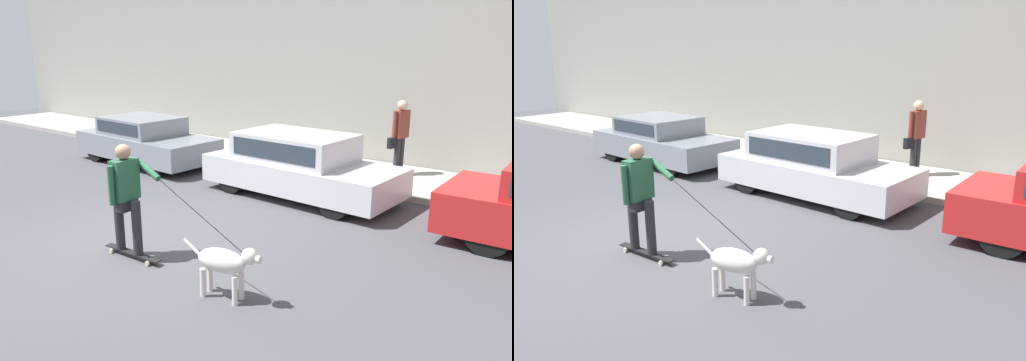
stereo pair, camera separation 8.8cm
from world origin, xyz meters
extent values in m
plane|color=#47474C|center=(0.00, 0.00, 0.00)|extent=(36.00, 36.00, 0.00)
cube|color=gray|center=(0.00, 7.23, 2.69)|extent=(32.00, 0.30, 5.38)
cube|color=#A39E93|center=(0.00, 5.81, 0.07)|extent=(30.00, 2.50, 0.13)
cylinder|color=black|center=(-2.94, 4.27, 0.32)|extent=(0.65, 0.22, 0.64)
cylinder|color=black|center=(-2.99, 2.81, 0.32)|extent=(0.65, 0.22, 0.64)
cylinder|color=black|center=(-5.39, 4.36, 0.32)|extent=(0.65, 0.22, 0.64)
cylinder|color=black|center=(-5.45, 2.90, 0.32)|extent=(0.65, 0.22, 0.64)
cube|color=gray|center=(-4.19, 3.58, 0.48)|extent=(4.03, 1.85, 0.57)
cube|color=gray|center=(-4.35, 3.59, 0.99)|extent=(1.98, 1.60, 0.45)
cube|color=#28333D|center=(-4.38, 2.82, 1.01)|extent=(1.69, 0.07, 0.29)
cylinder|color=black|center=(1.88, 4.26, 0.31)|extent=(0.63, 0.22, 0.63)
cylinder|color=black|center=(1.84, 2.82, 0.31)|extent=(0.63, 0.22, 0.63)
cylinder|color=black|center=(-0.61, 4.34, 0.31)|extent=(0.63, 0.22, 0.63)
cylinder|color=black|center=(-0.65, 2.90, 0.31)|extent=(0.63, 0.22, 0.63)
cube|color=#BCBCC1|center=(0.62, 3.58, 0.47)|extent=(4.07, 1.80, 0.56)
cube|color=#BCBCC1|center=(0.46, 3.59, 1.02)|extent=(2.29, 1.58, 0.55)
cube|color=#28333D|center=(0.43, 2.83, 1.05)|extent=(1.97, 0.07, 0.35)
cylinder|color=black|center=(4.37, 4.29, 0.34)|extent=(0.68, 0.22, 0.68)
cylinder|color=black|center=(4.41, 2.79, 0.34)|extent=(0.68, 0.22, 0.68)
cylinder|color=beige|center=(2.44, -0.47, 0.18)|extent=(0.07, 0.07, 0.37)
cylinder|color=beige|center=(2.47, -0.63, 0.18)|extent=(0.07, 0.07, 0.37)
cylinder|color=beige|center=(1.99, -0.55, 0.18)|extent=(0.07, 0.07, 0.37)
cylinder|color=beige|center=(2.02, -0.71, 0.18)|extent=(0.07, 0.07, 0.37)
ellipsoid|color=beige|center=(2.23, -0.59, 0.49)|extent=(0.69, 0.41, 0.29)
sphere|color=beige|center=(2.61, -0.52, 0.62)|extent=(0.20, 0.20, 0.20)
cylinder|color=beige|center=(2.69, -0.50, 0.61)|extent=(0.12, 0.11, 0.09)
cylinder|color=beige|center=(1.81, -0.67, 0.58)|extent=(0.27, 0.09, 0.20)
cylinder|color=beige|center=(0.79, -0.42, 0.04)|extent=(0.07, 0.03, 0.07)
cylinder|color=beige|center=(0.80, -0.57, 0.04)|extent=(0.07, 0.03, 0.07)
cylinder|color=beige|center=(0.01, -0.46, 0.04)|extent=(0.07, 0.03, 0.07)
cylinder|color=beige|center=(0.02, -0.61, 0.04)|extent=(0.07, 0.03, 0.07)
cube|color=black|center=(0.40, -0.51, 0.08)|extent=(1.08, 0.17, 0.02)
cylinder|color=#232328|center=(0.54, -0.51, 0.48)|extent=(0.14, 0.14, 0.79)
cylinder|color=#232328|center=(0.16, -0.53, 0.48)|extent=(0.14, 0.14, 0.79)
cube|color=#232328|center=(0.35, -0.52, 0.80)|extent=(0.18, 0.31, 0.16)
cube|color=#235138|center=(0.35, -0.52, 1.17)|extent=(0.21, 0.40, 0.58)
sphere|color=#997056|center=(0.35, -0.52, 1.57)|extent=(0.22, 0.22, 0.22)
cylinder|color=#235138|center=(0.36, -0.75, 1.14)|extent=(0.09, 0.09, 0.55)
cylinder|color=#235138|center=(0.60, -0.31, 1.32)|extent=(0.55, 0.14, 0.27)
cylinder|color=black|center=(1.73, -0.43, 0.91)|extent=(1.76, 0.20, 0.64)
cylinder|color=#28282D|center=(1.61, 6.01, 0.56)|extent=(0.14, 0.14, 0.84)
cylinder|color=#28282D|center=(1.65, 6.15, 0.56)|extent=(0.14, 0.14, 0.84)
cube|color=brown|center=(1.63, 6.08, 1.29)|extent=(0.27, 0.41, 0.62)
cylinder|color=brown|center=(1.57, 5.86, 1.30)|extent=(0.08, 0.08, 0.58)
cylinder|color=brown|center=(1.68, 6.30, 1.30)|extent=(0.08, 0.08, 0.58)
sphere|color=tan|center=(1.63, 6.08, 1.71)|extent=(0.23, 0.23, 0.23)
cube|color=black|center=(1.57, 5.86, 0.89)|extent=(0.18, 0.34, 0.24)
cylinder|color=#4C5156|center=(-6.53, 4.31, 0.28)|extent=(0.17, 0.17, 0.56)
sphere|color=#4C5156|center=(-6.53, 4.31, 0.60)|extent=(0.18, 0.18, 0.18)
camera|label=1|loc=(5.99, -4.66, 2.98)|focal=35.00mm
camera|label=2|loc=(6.06, -4.60, 2.98)|focal=35.00mm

